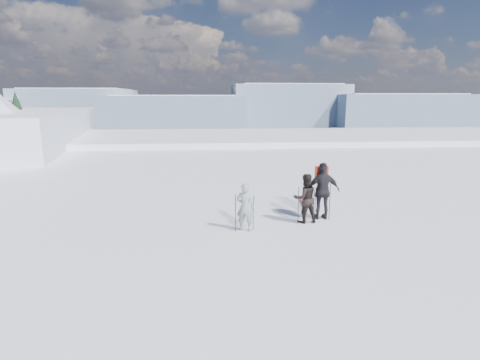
{
  "coord_description": "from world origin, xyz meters",
  "views": [
    {
      "loc": [
        -3.33,
        -9.34,
        4.08
      ],
      "look_at": [
        -2.26,
        3.0,
        1.41
      ],
      "focal_mm": 28.0,
      "sensor_mm": 36.0,
      "label": 1
    }
  ],
  "objects_px": {
    "skier_grey": "(245,207)",
    "skier_pack": "(323,191)",
    "skis_loose": "(303,203)",
    "skier_dark": "(305,198)"
  },
  "relations": [
    {
      "from": "skier_pack",
      "to": "skis_loose",
      "type": "bearing_deg",
      "value": -85.15
    },
    {
      "from": "skier_dark",
      "to": "skier_pack",
      "type": "distance_m",
      "value": 0.79
    },
    {
      "from": "skier_grey",
      "to": "skier_dark",
      "type": "height_order",
      "value": "skier_dark"
    },
    {
      "from": "skier_dark",
      "to": "skis_loose",
      "type": "distance_m",
      "value": 2.48
    },
    {
      "from": "skier_grey",
      "to": "skier_pack",
      "type": "height_order",
      "value": "skier_pack"
    },
    {
      "from": "skis_loose",
      "to": "skier_grey",
      "type": "bearing_deg",
      "value": -132.28
    },
    {
      "from": "skier_dark",
      "to": "skis_loose",
      "type": "bearing_deg",
      "value": -110.5
    },
    {
      "from": "skier_grey",
      "to": "skier_dark",
      "type": "xyz_separation_m",
      "value": [
        2.09,
        0.63,
        0.07
      ]
    },
    {
      "from": "skier_grey",
      "to": "skis_loose",
      "type": "bearing_deg",
      "value": -113.97
    },
    {
      "from": "skier_grey",
      "to": "skier_dark",
      "type": "distance_m",
      "value": 2.18
    }
  ]
}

